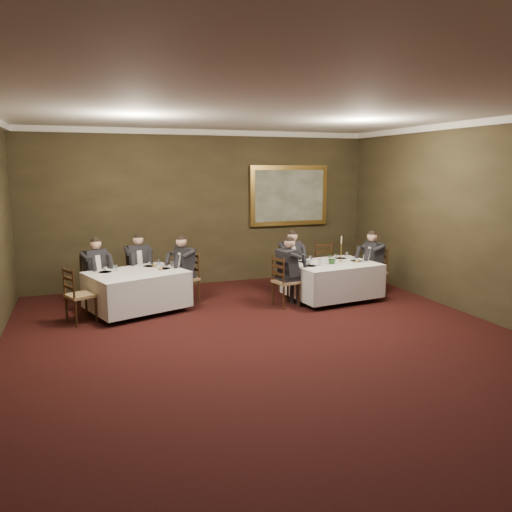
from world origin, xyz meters
TOP-DOWN VIEW (x-y plane):
  - ground at (0.00, 0.00)m, footprint 10.00×10.00m
  - ceiling at (0.00, 0.00)m, footprint 8.00×10.00m
  - back_wall at (0.00, 5.00)m, footprint 8.00×0.10m
  - crown_molding at (0.00, 0.00)m, footprint 8.00×10.00m
  - table_main at (2.09, 2.67)m, footprint 1.88×1.52m
  - table_second at (-1.77, 3.10)m, footprint 2.03×1.78m
  - chair_main_backleft at (1.52, 3.49)m, footprint 0.44×0.42m
  - diner_main_backleft at (1.52, 3.48)m, footprint 0.42×0.48m
  - chair_main_backright at (2.44, 3.61)m, footprint 0.48×0.47m
  - chair_main_endleft at (1.00, 2.54)m, footprint 0.50×0.52m
  - diner_main_endleft at (1.01, 2.54)m, footprint 0.55×0.49m
  - chair_main_endright at (3.17, 2.80)m, footprint 0.43×0.45m
  - diner_main_endright at (3.16, 2.80)m, footprint 0.49×0.43m
  - chair_sec_backleft at (-2.49, 3.77)m, footprint 0.58×0.58m
  - diner_sec_backleft at (-2.48, 3.76)m, footprint 0.58×0.61m
  - chair_sec_backright at (-1.63, 4.07)m, footprint 0.49×0.47m
  - diner_sec_backright at (-1.62, 4.06)m, footprint 0.46×0.53m
  - chair_sec_endright at (-0.76, 3.46)m, footprint 0.54×0.56m
  - diner_sec_endright at (-0.77, 3.45)m, footprint 0.59×0.54m
  - chair_sec_endleft at (-2.78, 2.74)m, footprint 0.56×0.57m
  - centerpiece at (2.04, 2.59)m, footprint 0.24×0.21m
  - candlestick at (2.33, 2.76)m, footprint 0.08×0.08m
  - place_setting_table_main at (1.64, 3.00)m, footprint 0.33×0.31m
  - place_setting_table_second at (-2.26, 3.31)m, footprint 0.33×0.31m
  - painting at (2.09, 4.94)m, footprint 1.98×0.09m

SIDE VIEW (x-z plane):
  - ground at x=0.00m, z-range 0.00..0.00m
  - chair_main_backleft at x=1.52m, z-range -0.22..0.78m
  - chair_main_backright at x=2.44m, z-range -0.22..0.78m
  - chair_main_endleft at x=1.00m, z-range -0.22..0.78m
  - chair_main_endright at x=3.17m, z-range -0.22..0.78m
  - chair_sec_backleft at x=-2.49m, z-range -0.22..0.78m
  - chair_sec_backright at x=-1.63m, z-range -0.22..0.78m
  - chair_sec_endright at x=-0.76m, z-range -0.22..0.78m
  - chair_sec_endleft at x=-2.78m, z-range -0.22..0.78m
  - table_second at x=-1.77m, z-range 0.12..0.78m
  - table_main at x=2.09m, z-range 0.12..0.78m
  - diner_main_backleft at x=1.52m, z-range -0.16..1.19m
  - diner_main_endleft at x=1.01m, z-range -0.16..1.19m
  - diner_main_endright at x=3.16m, z-range -0.16..1.19m
  - diner_sec_backleft at x=-2.48m, z-range -0.16..1.19m
  - diner_sec_backright at x=-1.62m, z-range -0.16..1.19m
  - diner_sec_endright at x=-0.77m, z-range -0.16..1.19m
  - place_setting_table_main at x=1.64m, z-range 0.73..0.87m
  - place_setting_table_second at x=-2.26m, z-range 0.73..0.87m
  - centerpiece at x=2.04m, z-range 0.77..1.01m
  - candlestick at x=2.33m, z-range 0.69..1.24m
  - back_wall at x=0.00m, z-range 0.00..3.50m
  - painting at x=2.09m, z-range 1.29..2.72m
  - crown_molding at x=0.00m, z-range 3.38..3.50m
  - ceiling at x=0.00m, z-range 3.45..3.55m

